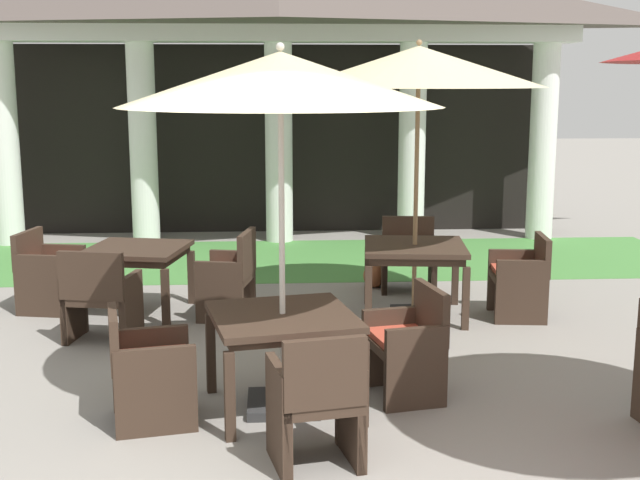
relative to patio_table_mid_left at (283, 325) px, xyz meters
The scene contains 16 objects.
background_pavilion 7.31m from the patio_table_mid_left, 89.54° to the left, with size 9.23×2.49×4.41m.
lawn_strip 5.34m from the patio_table_mid_left, 89.41° to the left, with size 11.03×2.72×0.01m, color #47843D.
patio_table_mid_left is the anchor object (origin of this frame).
patio_umbrella_mid_left 1.76m from the patio_table_mid_left, 88.21° to the left, with size 2.30×2.30×2.68m.
patio_chair_mid_left_south 1.01m from the patio_table_mid_left, 78.44° to the right, with size 0.63×0.62×0.90m.
patio_chair_mid_left_west 1.02m from the patio_table_mid_left, 168.44° to the right, with size 0.67×0.66×0.84m.
patio_chair_mid_left_east 1.02m from the patio_table_mid_left, 11.56° to the left, with size 0.61×0.70×0.87m.
patio_table_mid_right 3.11m from the patio_table_mid_left, 118.45° to the left, with size 1.14×1.14×0.71m.
patio_chair_mid_right_west 3.83m from the patio_table_mid_left, 129.93° to the left, with size 0.66×0.72×0.85m.
patio_chair_mid_right_south 2.44m from the patio_table_mid_left, 133.64° to the left, with size 0.72×0.61×0.90m.
patio_chair_mid_right_east 2.60m from the patio_table_mid_left, 101.26° to the left, with size 0.61×0.72×0.90m.
patio_table_far_back 2.82m from the patio_table_mid_left, 60.27° to the left, with size 1.13×1.13×0.76m.
patio_umbrella_far_back 3.39m from the patio_table_mid_left, 60.27° to the left, with size 2.52×2.52×2.81m.
patio_chair_far_back_east 3.42m from the patio_table_mid_left, 43.15° to the left, with size 0.59×0.65×0.86m.
patio_chair_far_back_north 3.86m from the patio_table_mid_left, 66.82° to the left, with size 0.68×0.57×0.84m.
terracotta_urn 3.89m from the patio_table_mid_left, 72.87° to the left, with size 0.26×0.26×0.37m.
Camera 1 is at (-0.13, -4.34, 2.44)m, focal length 47.67 mm.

